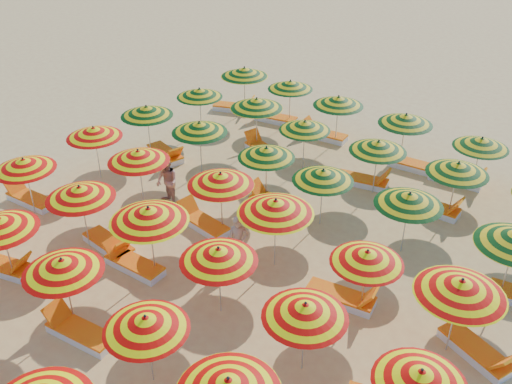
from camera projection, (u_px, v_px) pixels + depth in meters
ground at (245, 248)px, 15.98m from camera, size 120.00×120.00×0.00m
umbrella_7 at (0, 224)px, 13.96m from camera, size 2.10×2.10×1.96m
umbrella_8 at (62, 266)px, 12.61m from camera, size 2.18×2.18×1.93m
umbrella_9 at (146, 323)px, 11.19m from camera, size 2.31×2.31×1.85m
umbrella_12 at (24, 164)px, 16.66m from camera, size 1.90×1.90×1.92m
umbrella_13 at (80, 192)px, 15.20m from camera, size 2.22×2.22×1.98m
umbrella_14 at (149, 214)px, 14.06m from camera, size 2.25×2.25×2.12m
umbrella_15 at (219, 255)px, 12.94m from camera, size 2.05×2.05×1.93m
umbrella_16 at (305, 310)px, 11.44m from camera, size 1.92×1.92×1.90m
umbrella_17 at (421, 377)px, 10.06m from camera, size 1.79×1.79×1.84m
umbrella_18 at (94, 132)px, 18.51m from camera, size 2.21×2.21×1.92m
umbrella_19 at (138, 156)px, 16.97m from camera, size 2.46×2.46×1.98m
umbrella_20 at (221, 179)px, 15.77m from camera, size 2.43×2.43×2.00m
umbrella_21 at (276, 207)px, 14.39m from camera, size 2.48×2.48×2.10m
umbrella_22 at (367, 257)px, 13.03m from camera, size 2.06×2.06×1.83m
umbrella_23 at (461, 287)px, 11.81m from camera, size 2.56×2.56×2.06m
umbrella_24 at (147, 111)px, 19.94m from camera, size 1.88×1.88×1.95m
umbrella_25 at (199, 127)px, 18.74m from camera, size 2.23×2.23×1.97m
umbrella_26 at (266, 152)px, 17.37m from camera, size 1.85×1.85×1.88m
umbrella_27 at (323, 175)px, 16.16m from camera, size 2.23×2.23×1.88m
umbrella_28 at (409, 199)px, 14.97m from camera, size 2.35×2.35×1.94m
umbrella_30 at (199, 93)px, 21.62m from camera, size 2.12×2.12×1.86m
umbrella_31 at (257, 103)px, 20.37m from camera, size 2.46×2.46×2.02m
umbrella_32 at (305, 126)px, 19.10m from camera, size 2.05×2.05×1.85m
umbrella_33 at (378, 146)px, 17.67m from camera, size 1.96×1.96×1.91m
umbrella_34 at (458, 168)px, 16.45m from camera, size 2.04×2.04×1.92m
umbrella_36 at (244, 72)px, 23.14m from camera, size 1.97×1.97×2.05m
umbrella_37 at (290, 85)px, 22.28m from camera, size 2.00×2.00×1.88m
umbrella_38 at (338, 101)px, 20.70m from camera, size 2.02×2.02×1.95m
umbrella_39 at (406, 119)px, 19.31m from camera, size 2.13×2.13×1.96m
umbrella_40 at (481, 143)px, 17.99m from camera, size 1.96×1.96×1.85m
lounger_2 at (3, 266)px, 15.04m from camera, size 1.83×1.05×0.69m
lounger_3 at (80, 332)px, 13.00m from camera, size 1.80×0.82×0.69m
lounger_5 at (30, 199)px, 17.93m from camera, size 1.78×0.76×0.69m
lounger_6 at (110, 244)px, 15.87m from camera, size 1.77×0.70×0.69m
lounger_7 at (134, 264)px, 15.12m from camera, size 1.76×0.69×0.69m
lounger_9 at (203, 223)px, 16.78m from camera, size 1.79×0.77×0.69m
lounger_10 at (342, 297)px, 14.01m from camera, size 1.81×0.89×0.69m
lounger_11 at (477, 351)px, 12.51m from camera, size 1.83×1.16×0.69m
lounger_12 at (166, 154)px, 20.55m from camera, size 1.82×0.99×0.69m
lounger_13 at (275, 202)px, 17.76m from camera, size 1.79×0.80×0.69m
lounger_15 at (264, 150)px, 20.80m from camera, size 1.82×1.00×0.69m
lounger_16 at (363, 181)px, 18.90m from camera, size 1.82×0.97×0.69m
lounger_17 at (433, 207)px, 17.50m from camera, size 1.75×0.65×0.69m
lounger_19 at (235, 107)px, 24.22m from camera, size 1.82×1.22×0.69m
lounger_20 at (275, 118)px, 23.26m from camera, size 1.82×0.94×0.69m
lounger_21 at (324, 135)px, 21.91m from camera, size 1.79×0.80×0.69m
lounger_22 at (413, 165)px, 19.84m from camera, size 1.78×0.75×0.69m
lounger_23 at (457, 179)px, 19.01m from camera, size 1.79×0.80×0.69m
beachgoer_a at (238, 242)px, 14.98m from camera, size 0.65×0.60×1.49m
beachgoer_b at (167, 182)px, 17.55m from camera, size 0.91×0.80×1.59m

